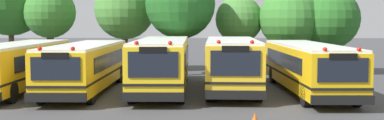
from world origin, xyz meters
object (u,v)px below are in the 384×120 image
(tree_2, at_px, (125,8))
(tree_5, at_px, (292,17))
(tree_1, at_px, (49,13))
(tree_6, at_px, (325,19))
(school_bus_0, at_px, (19,64))
(school_bus_4, at_px, (307,66))
(school_bus_2, at_px, (162,62))
(tree_3, at_px, (178,2))
(tree_4, at_px, (241,19))
(school_bus_1, at_px, (87,65))
(tree_0, at_px, (11,1))
(school_bus_3, at_px, (232,63))

(tree_2, height_order, tree_5, tree_2)
(tree_1, distance_m, tree_6, 18.94)
(school_bus_0, xyz_separation_m, school_bus_4, (14.57, -0.29, -0.01))
(school_bus_2, height_order, tree_6, tree_6)
(school_bus_0, height_order, school_bus_2, school_bus_2)
(tree_1, bearing_deg, school_bus_4, -30.30)
(school_bus_4, bearing_deg, tree_3, -49.18)
(school_bus_2, relative_size, tree_6, 1.87)
(tree_2, relative_size, tree_4, 1.22)
(school_bus_1, relative_size, tree_5, 1.81)
(tree_3, xyz_separation_m, tree_5, (7.57, 1.12, -0.93))
(tree_0, height_order, tree_6, tree_0)
(tree_3, bearing_deg, school_bus_0, -137.48)
(school_bus_3, bearing_deg, school_bus_4, 177.18)
(tree_1, distance_m, tree_4, 13.30)
(school_bus_4, bearing_deg, tree_6, -111.25)
(school_bus_1, height_order, school_bus_2, school_bus_2)
(school_bus_1, xyz_separation_m, tree_0, (-7.73, 9.79, 3.64))
(school_bus_2, relative_size, tree_4, 2.03)
(tree_0, relative_size, tree_5, 1.27)
(school_bus_3, bearing_deg, tree_2, -52.94)
(school_bus_3, xyz_separation_m, tree_3, (-3.03, 7.14, 3.33))
(school_bus_3, relative_size, tree_5, 1.61)
(school_bus_2, bearing_deg, tree_5, -135.57)
(school_bus_1, distance_m, tree_1, 10.67)
(tree_0, relative_size, tree_6, 1.28)
(tree_2, bearing_deg, tree_1, -171.49)
(tree_3, bearing_deg, school_bus_3, -66.99)
(school_bus_0, distance_m, school_bus_1, 3.50)
(school_bus_1, distance_m, school_bus_2, 3.83)
(tree_5, bearing_deg, school_bus_2, -134.79)
(tree_1, relative_size, tree_2, 0.92)
(school_bus_0, relative_size, school_bus_2, 1.00)
(school_bus_3, xyz_separation_m, school_bus_4, (3.74, -0.29, -0.11))
(school_bus_4, height_order, tree_1, tree_1)
(school_bus_3, bearing_deg, tree_1, -34.87)
(tree_5, bearing_deg, school_bus_1, -144.65)
(school_bus_4, relative_size, tree_4, 2.09)
(tree_0, xyz_separation_m, tree_3, (12.03, -2.48, -0.20))
(school_bus_0, bearing_deg, tree_6, -155.82)
(tree_1, relative_size, tree_3, 0.86)
(school_bus_0, xyz_separation_m, school_bus_2, (7.31, 0.15, 0.10))
(tree_2, distance_m, tree_6, 13.84)
(school_bus_3, bearing_deg, tree_6, -127.82)
(tree_2, distance_m, tree_5, 11.57)
(school_bus_1, relative_size, tree_4, 1.98)
(school_bus_2, xyz_separation_m, tree_6, (10.33, 8.12, 2.24))
(school_bus_4, distance_m, tree_3, 10.63)
(tree_2, bearing_deg, school_bus_4, -43.26)
(tree_1, xyz_separation_m, tree_6, (18.92, -0.70, -0.41))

